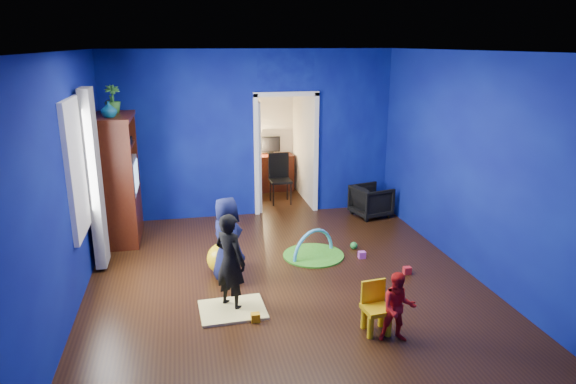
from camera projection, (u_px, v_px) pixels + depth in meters
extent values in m
cube|color=black|center=(283.00, 279.00, 6.75)|extent=(5.00, 5.50, 0.01)
cube|color=white|center=(283.00, 51.00, 5.94)|extent=(5.00, 5.50, 0.01)
cube|color=#090C66|center=(252.00, 135.00, 8.93)|extent=(5.00, 0.02, 2.90)
cube|color=#090C66|center=(356.00, 262.00, 3.76)|extent=(5.00, 0.02, 2.90)
cube|color=#090C66|center=(69.00, 183.00, 5.85)|extent=(0.02, 5.50, 2.90)
cube|color=#090C66|center=(467.00, 163.00, 6.83)|extent=(0.02, 5.50, 2.90)
imported|color=black|center=(371.00, 201.00, 9.14)|extent=(0.74, 0.73, 0.56)
imported|color=black|center=(230.00, 262.00, 5.88)|extent=(0.49, 0.50, 1.16)
imported|color=#10123B|center=(227.00, 240.00, 6.55)|extent=(0.57, 0.66, 1.13)
imported|color=#B41313|center=(398.00, 308.00, 5.26)|extent=(0.42, 0.35, 0.76)
imported|color=#0C5F65|center=(109.00, 110.00, 7.30)|extent=(0.23, 0.23, 0.23)
imported|color=#347F2E|center=(112.00, 99.00, 7.76)|extent=(0.31, 0.31, 0.42)
cube|color=#3A0F09|center=(118.00, 179.00, 7.89)|extent=(0.58, 1.14, 1.96)
cube|color=silver|center=(121.00, 176.00, 7.88)|extent=(0.46, 0.70, 0.54)
cube|color=#F2E07A|center=(233.00, 310.00, 5.95)|extent=(0.78, 0.63, 0.03)
sphere|color=yellow|center=(223.00, 258.00, 6.88)|extent=(0.42, 0.42, 0.42)
cube|color=yellow|center=(377.00, 311.00, 5.46)|extent=(0.31, 0.31, 0.50)
cylinder|color=#3A9020|center=(313.00, 255.00, 7.48)|extent=(0.88, 0.88, 0.02)
torus|color=#3F8CD8|center=(313.00, 255.00, 7.48)|extent=(0.71, 0.44, 0.79)
cube|color=white|center=(75.00, 168.00, 6.16)|extent=(0.03, 0.95, 1.55)
cube|color=slate|center=(94.00, 180.00, 6.78)|extent=(0.14, 0.42, 2.40)
cube|color=white|center=(286.00, 156.00, 9.16)|extent=(1.16, 0.10, 2.10)
cube|color=#3D140A|center=(272.00, 172.00, 10.77)|extent=(0.88, 0.44, 0.75)
cube|color=black|center=(270.00, 144.00, 10.72)|extent=(0.40, 0.05, 0.32)
sphere|color=#FFD88C|center=(258.00, 146.00, 10.61)|extent=(0.14, 0.14, 0.14)
cube|color=black|center=(280.00, 180.00, 9.84)|extent=(0.40, 0.40, 0.92)
cube|color=white|center=(270.00, 92.00, 10.41)|extent=(0.88, 0.24, 0.04)
cube|color=red|center=(407.00, 270.00, 6.89)|extent=(0.10, 0.08, 0.10)
cube|color=#FFA90D|center=(255.00, 318.00, 5.71)|extent=(0.10, 0.08, 0.10)
sphere|color=green|center=(354.00, 245.00, 7.73)|extent=(0.11, 0.11, 0.11)
cube|color=#DB52DA|center=(362.00, 255.00, 7.40)|extent=(0.10, 0.08, 0.10)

